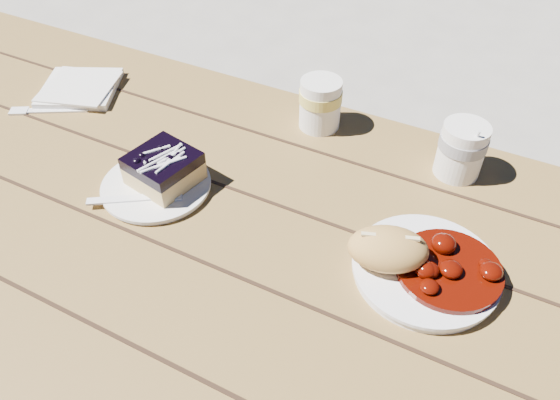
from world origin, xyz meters
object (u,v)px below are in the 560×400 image
at_px(main_plate, 425,270).
at_px(dessert_plate, 156,186).
at_px(picnic_table, 258,300).
at_px(second_cup, 320,104).
at_px(coffee_cup, 461,150).
at_px(blueberry_cake, 164,168).
at_px(bread_roll, 388,249).

height_order(main_plate, dessert_plate, main_plate).
bearing_deg(picnic_table, second_cup, 96.45).
height_order(picnic_table, coffee_cup, coffee_cup).
bearing_deg(dessert_plate, second_cup, 60.18).
relative_size(main_plate, blueberry_cake, 1.76).
height_order(picnic_table, blueberry_cake, blueberry_cake).
bearing_deg(bread_roll, blueberry_cake, 178.92).
relative_size(dessert_plate, coffee_cup, 1.83).
height_order(bread_roll, blueberry_cake, bread_roll).
xyz_separation_m(bread_roll, blueberry_cake, (-0.39, 0.01, -0.01)).
bearing_deg(second_cup, coffee_cup, -3.97).
relative_size(bread_roll, second_cup, 1.17).
bearing_deg(dessert_plate, main_plate, 3.44).
height_order(bread_roll, second_cup, second_cup).
relative_size(picnic_table, blueberry_cake, 16.99).
xyz_separation_m(bread_roll, coffee_cup, (0.04, 0.27, 0.00)).
bearing_deg(blueberry_cake, dessert_plate, -112.61).
distance_m(blueberry_cake, coffee_cup, 0.50).
bearing_deg(main_plate, blueberry_cake, -178.40).
xyz_separation_m(picnic_table, second_cup, (-0.04, 0.32, 0.21)).
xyz_separation_m(dessert_plate, blueberry_cake, (0.01, 0.01, 0.03)).
height_order(blueberry_cake, second_cup, second_cup).
height_order(coffee_cup, second_cup, same).
relative_size(coffee_cup, second_cup, 1.00).
relative_size(bread_roll, coffee_cup, 1.17).
bearing_deg(second_cup, blueberry_cake, -119.60).
bearing_deg(bread_roll, main_plate, 19.98).
distance_m(bread_roll, second_cup, 0.37).
bearing_deg(main_plate, coffee_cup, 94.10).
relative_size(blueberry_cake, coffee_cup, 1.20).
relative_size(bread_roll, blueberry_cake, 0.97).
distance_m(bread_roll, blueberry_cake, 0.39).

